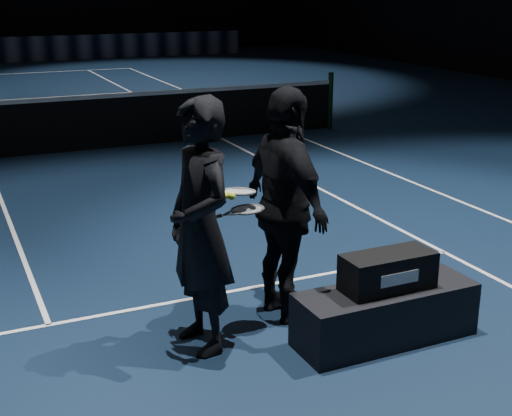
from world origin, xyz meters
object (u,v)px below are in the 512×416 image
at_px(racket_bag, 388,271).
at_px(player_a, 200,227).
at_px(tennis_balls, 227,193).
at_px(racket_lower, 248,209).
at_px(player_b, 286,206).
at_px(player_bench, 385,314).
at_px(racket_upper, 239,191).

height_order(racket_bag, player_a, player_a).
bearing_deg(tennis_balls, player_a, -164.93).
distance_m(racket_bag, player_a, 1.51).
relative_size(player_a, tennis_balls, 16.45).
bearing_deg(racket_lower, player_a, -180.00).
height_order(racket_bag, player_b, player_b).
height_order(player_a, racket_lower, player_a).
xyz_separation_m(player_b, tennis_balls, (-0.58, -0.14, 0.22)).
xyz_separation_m(player_a, racket_lower, (0.44, 0.11, 0.05)).
xyz_separation_m(player_bench, player_a, (-1.36, 0.52, 0.76)).
bearing_deg(racket_bag, racket_upper, 145.72).
bearing_deg(racket_lower, racket_upper, 141.34).
distance_m(player_bench, racket_upper, 1.52).
xyz_separation_m(player_bench, player_b, (-0.53, 0.72, 0.76)).
relative_size(player_b, tennis_balls, 16.45).
relative_size(player_bench, racket_bag, 2.00).
distance_m(player_a, racket_lower, 0.45).
distance_m(player_bench, racket_lower, 1.38).
relative_size(racket_bag, racket_lower, 1.09).
xyz_separation_m(racket_upper, tennis_balls, (-0.13, -0.07, 0.02)).
bearing_deg(racket_upper, player_bench, -51.72).
xyz_separation_m(player_bench, tennis_balls, (-1.11, 0.59, 0.98)).
xyz_separation_m(player_bench, racket_bag, (0.00, 0.00, 0.37)).
distance_m(racket_lower, tennis_balls, 0.26).
xyz_separation_m(player_a, player_b, (0.82, 0.20, 0.00)).
distance_m(player_a, player_b, 0.85).
relative_size(racket_bag, player_b, 0.38).
xyz_separation_m(player_b, racket_lower, (-0.39, -0.10, 0.05)).
distance_m(racket_bag, racket_lower, 1.20).
bearing_deg(racket_lower, tennis_balls, 178.53).
bearing_deg(tennis_balls, player_b, 13.46).
relative_size(player_a, racket_upper, 2.90).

